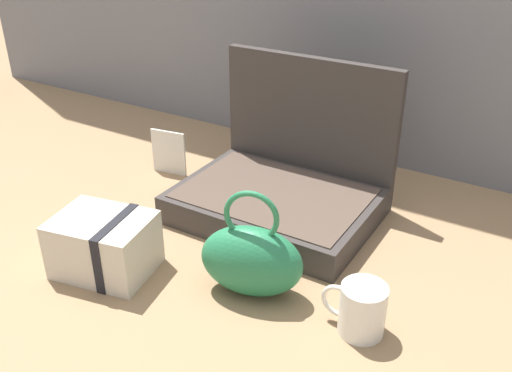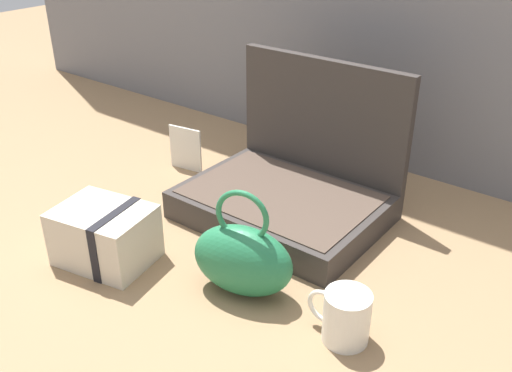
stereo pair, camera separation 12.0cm
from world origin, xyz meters
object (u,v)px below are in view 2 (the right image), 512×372
(open_suitcase, at_px, (291,186))
(cream_toiletry_bag, at_px, (106,236))
(teal_pouch_handbag, at_px, (243,259))
(coffee_mug, at_px, (345,317))
(info_card_left, at_px, (186,149))

(open_suitcase, distance_m, cream_toiletry_bag, 0.46)
(teal_pouch_handbag, bearing_deg, coffee_mug, 1.54)
(coffee_mug, bearing_deg, open_suitcase, 136.70)
(open_suitcase, xyz_separation_m, cream_toiletry_bag, (-0.20, -0.41, -0.01))
(info_card_left, bearing_deg, cream_toiletry_bag, -75.94)
(open_suitcase, height_order, cream_toiletry_bag, open_suitcase)
(teal_pouch_handbag, xyz_separation_m, coffee_mug, (0.23, 0.01, -0.03))
(open_suitcase, height_order, teal_pouch_handbag, open_suitcase)
(teal_pouch_handbag, relative_size, info_card_left, 1.81)
(open_suitcase, bearing_deg, teal_pouch_handbag, -72.14)
(teal_pouch_handbag, xyz_separation_m, cream_toiletry_bag, (-0.30, -0.09, -0.02))
(cream_toiletry_bag, bearing_deg, teal_pouch_handbag, 17.52)
(coffee_mug, bearing_deg, teal_pouch_handbag, -178.46)
(cream_toiletry_bag, height_order, info_card_left, info_card_left)
(teal_pouch_handbag, height_order, info_card_left, teal_pouch_handbag)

